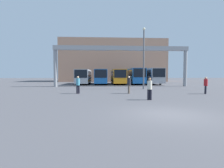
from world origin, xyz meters
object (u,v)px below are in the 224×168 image
at_px(lamp_post, 144,56).
at_px(pedestrian_near_center, 150,88).
at_px(bus_slot_0, 84,76).
at_px(bus_slot_3, 134,75).
at_px(bus_slot_4, 150,75).
at_px(bus_slot_1, 101,76).
at_px(bus_slot_2, 118,76).
at_px(pedestrian_near_right, 206,85).
at_px(pedestrian_near_left, 78,84).
at_px(pedestrian_far_center, 129,84).

bearing_deg(lamp_post, pedestrian_near_center, -101.00).
distance_m(bus_slot_0, bus_slot_3, 10.65).
bearing_deg(lamp_post, bus_slot_4, 70.57).
relative_size(bus_slot_1, bus_slot_2, 1.03).
bearing_deg(pedestrian_near_right, pedestrian_near_center, 152.39).
distance_m(pedestrian_near_center, pedestrian_near_left, 7.90).
xyz_separation_m(bus_slot_2, pedestrian_near_left, (-5.81, -18.02, -0.76)).
bearing_deg(bus_slot_0, pedestrian_far_center, -70.38).
height_order(bus_slot_1, pedestrian_near_right, bus_slot_1).
bearing_deg(pedestrian_near_left, pedestrian_near_right, -33.36).
xyz_separation_m(bus_slot_0, pedestrian_far_center, (6.58, -18.45, -0.75)).
relative_size(pedestrian_near_left, lamp_post, 0.22).
relative_size(bus_slot_0, bus_slot_4, 0.93).
distance_m(bus_slot_0, lamp_post, 16.22).
distance_m(bus_slot_1, bus_slot_2, 3.54).
xyz_separation_m(bus_slot_3, bus_slot_4, (3.53, -0.58, 0.01)).
xyz_separation_m(bus_slot_3, pedestrian_near_right, (3.76, -20.26, -0.93)).
bearing_deg(pedestrian_near_center, pedestrian_near_right, 50.84).
height_order(bus_slot_1, bus_slot_4, bus_slot_4).
bearing_deg(bus_slot_3, bus_slot_2, -160.86).
bearing_deg(pedestrian_far_center, bus_slot_4, -3.43).
xyz_separation_m(pedestrian_near_left, lamp_post, (8.19, 5.38, 3.56)).
distance_m(bus_slot_0, pedestrian_far_center, 19.60).
bearing_deg(bus_slot_0, bus_slot_2, -1.94).
distance_m(bus_slot_1, pedestrian_far_center, 18.65).
xyz_separation_m(bus_slot_4, pedestrian_near_left, (-12.88, -18.66, -0.90)).
height_order(pedestrian_near_left, lamp_post, lamp_post).
bearing_deg(lamp_post, bus_slot_3, 85.27).
bearing_deg(bus_slot_2, bus_slot_0, 178.06).
bearing_deg(bus_slot_1, pedestrian_far_center, -80.61).
distance_m(bus_slot_3, pedestrian_near_left, 21.41).
distance_m(bus_slot_1, pedestrian_near_right, 22.06).
xyz_separation_m(bus_slot_0, bus_slot_4, (14.14, 0.41, 0.14)).
height_order(bus_slot_3, pedestrian_near_left, bus_slot_3).
bearing_deg(bus_slot_2, bus_slot_3, 19.14).
bearing_deg(pedestrian_near_right, bus_slot_3, 43.49).
xyz_separation_m(pedestrian_far_center, pedestrian_near_left, (-5.31, 0.19, 0.00)).
distance_m(bus_slot_2, pedestrian_near_left, 18.95).
height_order(bus_slot_1, pedestrian_far_center, bus_slot_1).
relative_size(bus_slot_4, pedestrian_near_right, 6.53).
xyz_separation_m(bus_slot_1, bus_slot_4, (10.60, 0.47, 0.13)).
bearing_deg(pedestrian_near_right, bus_slot_2, 53.95).
height_order(bus_slot_3, pedestrian_near_center, bus_slot_3).
distance_m(bus_slot_0, pedestrian_near_right, 24.05).
relative_size(bus_slot_0, pedestrian_near_right, 6.06).
relative_size(pedestrian_far_center, pedestrian_near_center, 1.05).
bearing_deg(pedestrian_near_right, pedestrian_near_left, 118.56).
relative_size(bus_slot_3, bus_slot_4, 1.10).
height_order(bus_slot_3, bus_slot_4, bus_slot_4).
bearing_deg(pedestrian_near_right, bus_slot_0, 69.68).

